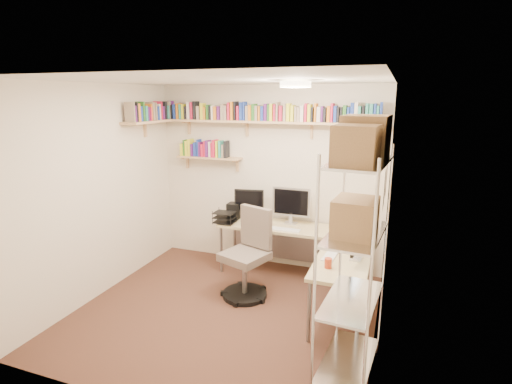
# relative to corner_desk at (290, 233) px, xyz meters

# --- Properties ---
(ground) EXTENTS (3.20, 3.20, 0.00)m
(ground) POSITION_rel_corner_desk_xyz_m (-0.48, -0.96, -0.67)
(ground) COLOR #40251B
(ground) RESTS_ON ground
(room_shell) EXTENTS (3.24, 3.04, 2.52)m
(room_shell) POSITION_rel_corner_desk_xyz_m (-0.47, -0.96, 0.88)
(room_shell) COLOR beige
(room_shell) RESTS_ON ground
(wall_shelves) EXTENTS (3.12, 1.09, 0.80)m
(wall_shelves) POSITION_rel_corner_desk_xyz_m (-0.89, 0.34, 1.35)
(wall_shelves) COLOR tan
(wall_shelves) RESTS_ON ground
(corner_desk) EXTENTS (2.09, 1.73, 1.18)m
(corner_desk) POSITION_rel_corner_desk_xyz_m (0.00, 0.00, 0.00)
(corner_desk) COLOR tan
(corner_desk) RESTS_ON ground
(office_chair) EXTENTS (0.60, 0.61, 1.07)m
(office_chair) POSITION_rel_corner_desk_xyz_m (-0.38, -0.49, -0.22)
(office_chair) COLOR black
(office_chair) RESTS_ON ground
(wire_rack) EXTENTS (0.49, 0.88, 2.20)m
(wire_rack) POSITION_rel_corner_desk_xyz_m (0.94, -1.56, 0.97)
(wire_rack) COLOR silver
(wire_rack) RESTS_ON ground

